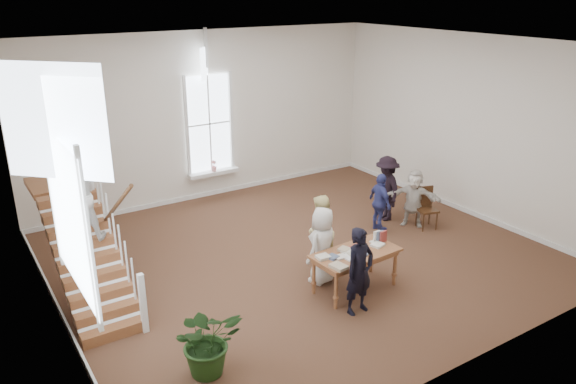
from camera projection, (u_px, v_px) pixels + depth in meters
ground at (301, 255)px, 12.32m from camera, size 10.00×10.00×0.00m
room_shell at (213, 182)px, 15.64m from camera, size 10.49×10.00×10.00m
staircase at (80, 218)px, 10.13m from camera, size 1.10×4.10×2.92m
library_table at (355, 256)px, 10.68m from camera, size 1.74×0.96×0.86m
police_officer at (359, 271)px, 9.92m from camera, size 0.62×0.43×1.63m
elderly_woman at (322, 245)px, 10.97m from camera, size 0.89×0.73×1.57m
person_yellow at (320, 232)px, 11.51m from camera, size 0.97×0.91×1.59m
woman_cluster_a at (380, 203)px, 13.30m from camera, size 0.48×0.89×1.43m
woman_cluster_b at (386, 188)px, 13.92m from camera, size 0.91×1.20×1.64m
woman_cluster_c at (414, 198)px, 13.60m from camera, size 1.16×1.30×1.43m
floor_plant at (208, 340)px, 8.40m from camera, size 1.15×1.04×1.13m
side_chair at (426, 205)px, 13.56m from camera, size 0.55×0.55×1.01m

